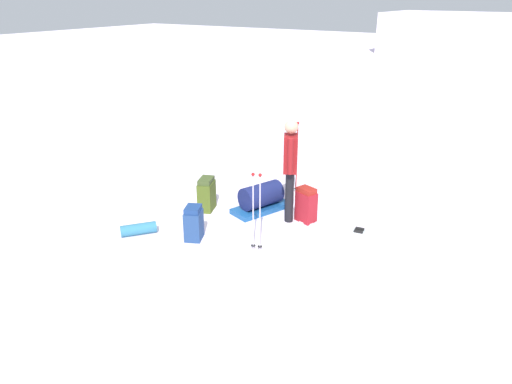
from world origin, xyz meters
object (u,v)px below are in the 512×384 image
object	(u,v)px
backpack_bright	(306,205)
skier_standing	(290,165)
sleeping_mat_rolled	(139,229)
backpack_large_dark	(207,194)
gear_sled	(261,199)
ski_poles_planted_near	(294,154)
ski_pair_near	(359,231)
backpack_small_spare	(194,223)
ski_poles_planted_far	(257,208)

from	to	relation	value
backpack_bright	skier_standing	bearing A→B (deg)	-167.47
backpack_bright	sleeping_mat_rolled	bearing A→B (deg)	-137.50
backpack_large_dark	gear_sled	xyz separation A→B (m)	(0.82, 0.47, -0.06)
ski_poles_planted_near	sleeping_mat_rolled	bearing A→B (deg)	-112.62
ski_pair_near	backpack_small_spare	world-z (taller)	backpack_small_spare
backpack_large_dark	ski_poles_planted_near	size ratio (longest dim) A/B	0.43
skier_standing	backpack_small_spare	bearing A→B (deg)	-121.98
ski_poles_planted_near	gear_sled	bearing A→B (deg)	-92.30
gear_sled	ski_pair_near	bearing A→B (deg)	4.08
ski_pair_near	ski_poles_planted_far	bearing A→B (deg)	-128.72
ski_poles_planted_far	sleeping_mat_rolled	xyz separation A→B (m)	(-1.83, -0.58, -0.59)
skier_standing	ski_pair_near	xyz separation A→B (m)	(1.19, 0.15, -0.94)
ski_poles_planted_far	sleeping_mat_rolled	distance (m)	2.01
backpack_large_dark	ski_poles_planted_near	world-z (taller)	ski_poles_planted_near
ski_pair_near	ski_poles_planted_near	xyz separation A→B (m)	(-1.72, 0.95, 0.75)
skier_standing	backpack_bright	size ratio (longest dim) A/B	2.86
ski_poles_planted_near	sleeping_mat_rolled	distance (m)	3.19
ski_poles_planted_far	gear_sled	xyz separation A→B (m)	(-0.68, 1.22, -0.45)
skier_standing	sleeping_mat_rolled	bearing A→B (deg)	-134.13
backpack_large_dark	backpack_small_spare	distance (m)	1.10
backpack_bright	gear_sled	size ratio (longest dim) A/B	0.53
backpack_bright	ski_poles_planted_near	bearing A→B (deg)	127.98
backpack_large_dark	ski_poles_planted_far	world-z (taller)	ski_poles_planted_far
ski_poles_planted_near	ski_poles_planted_far	distance (m)	2.38
backpack_bright	ski_poles_planted_far	size ratio (longest dim) A/B	0.49
backpack_bright	backpack_small_spare	distance (m)	1.89
skier_standing	ski_poles_planted_far	size ratio (longest dim) A/B	1.40
ski_poles_planted_near	skier_standing	bearing A→B (deg)	-64.49
skier_standing	gear_sled	xyz separation A→B (m)	(-0.57, 0.03, -0.73)
backpack_large_dark	backpack_small_spare	bearing A→B (deg)	-62.68
backpack_bright	sleeping_mat_rolled	world-z (taller)	backpack_bright
backpack_large_dark	ski_poles_planted_near	xyz separation A→B (m)	(0.87, 1.55, 0.47)
sleeping_mat_rolled	backpack_bright	bearing A→B (deg)	42.50
ski_pair_near	backpack_large_dark	xyz separation A→B (m)	(-2.58, -0.60, 0.27)
skier_standing	sleeping_mat_rolled	xyz separation A→B (m)	(-1.72, -1.78, -0.86)
backpack_large_dark	backpack_bright	xyz separation A→B (m)	(1.68, 0.51, 0.00)
backpack_large_dark	gear_sled	bearing A→B (deg)	29.87
backpack_large_dark	ski_poles_planted_far	distance (m)	1.72
backpack_bright	ski_poles_planted_near	size ratio (longest dim) A/B	0.43
skier_standing	ski_poles_planted_near	size ratio (longest dim) A/B	1.24
ski_pair_near	ski_poles_planted_near	distance (m)	2.10
backpack_bright	sleeping_mat_rolled	xyz separation A→B (m)	(-2.01, -1.84, -0.20)
backpack_bright	ski_pair_near	bearing A→B (deg)	5.59
ski_poles_planted_far	backpack_large_dark	bearing A→B (deg)	153.48
backpack_large_dark	backpack_small_spare	size ratio (longest dim) A/B	1.08
sleeping_mat_rolled	backpack_large_dark	bearing A→B (deg)	76.00
backpack_small_spare	ski_poles_planted_far	distance (m)	1.10
backpack_small_spare	ski_poles_planted_far	bearing A→B (deg)	12.72
backpack_small_spare	sleeping_mat_rolled	world-z (taller)	backpack_small_spare
backpack_bright	gear_sled	distance (m)	0.86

